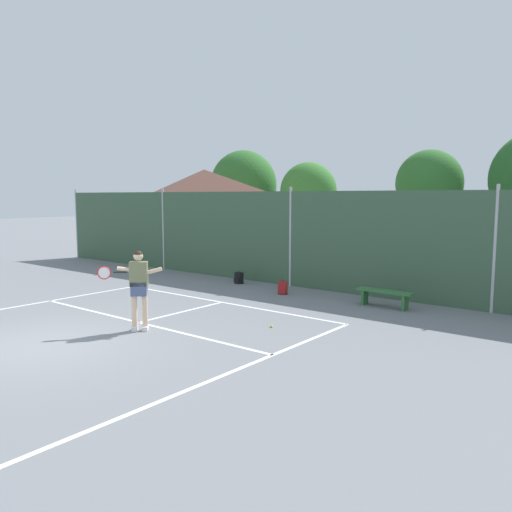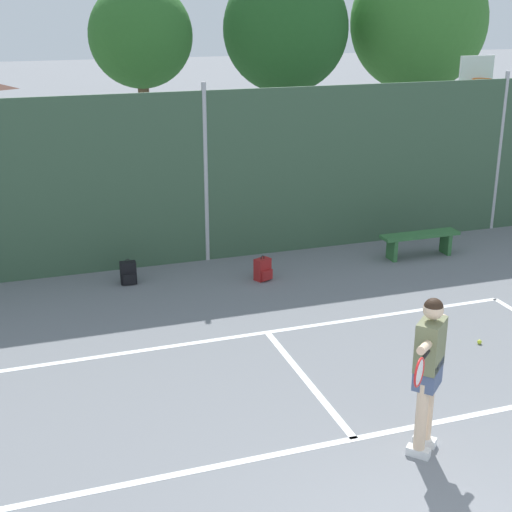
{
  "view_description": "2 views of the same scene",
  "coord_description": "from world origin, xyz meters",
  "views": [
    {
      "loc": [
        9.79,
        -5.19,
        3.09
      ],
      "look_at": [
        1.18,
        5.62,
        1.44
      ],
      "focal_mm": 35.43,
      "sensor_mm": 36.0,
      "label": 1
    },
    {
      "loc": [
        -3.41,
        -4.07,
        4.82
      ],
      "look_at": [
        0.11,
        6.37,
        0.94
      ],
      "focal_mm": 51.47,
      "sensor_mm": 36.0,
      "label": 2
    }
  ],
  "objects": [
    {
      "name": "chainlink_fence",
      "position": [
        0.0,
        9.0,
        1.62
      ],
      "size": [
        26.09,
        0.09,
        3.39
      ],
      "color": "#38563D",
      "rests_on": "ground"
    },
    {
      "name": "tennis_ball",
      "position": [
        2.84,
        4.13,
        0.03
      ],
      "size": [
        0.07,
        0.07,
        0.07
      ],
      "primitive_type": "sphere",
      "color": "#CCE033",
      "rests_on": "ground"
    },
    {
      "name": "backpack_red",
      "position": [
        0.67,
        7.62,
        0.19
      ],
      "size": [
        0.33,
        0.32,
        0.46
      ],
      "color": "maroon",
      "rests_on": "ground"
    },
    {
      "name": "tennis_player",
      "position": [
        0.61,
        2.02,
        1.11
      ],
      "size": [
        1.02,
        1.09,
        1.85
      ],
      "color": "silver",
      "rests_on": "ground"
    },
    {
      "name": "treeline_backdrop",
      "position": [
        1.51,
        19.78,
        3.81
      ],
      "size": [
        26.5,
        4.42,
        6.49
      ],
      "color": "brown",
      "rests_on": "ground"
    },
    {
      "name": "basketball_hoop",
      "position": [
        7.19,
        11.12,
        2.31
      ],
      "size": [
        0.9,
        0.67,
        3.55
      ],
      "color": "#9E9EA3",
      "rests_on": "ground"
    },
    {
      "name": "courtside_bench",
      "position": [
        3.99,
        7.83,
        0.36
      ],
      "size": [
        1.6,
        0.36,
        0.48
      ],
      "color": "#336B38",
      "rests_on": "ground"
    },
    {
      "name": "backpack_black",
      "position": [
        -1.67,
        8.22,
        0.19
      ],
      "size": [
        0.29,
        0.25,
        0.46
      ],
      "color": "black",
      "rests_on": "ground"
    }
  ]
}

